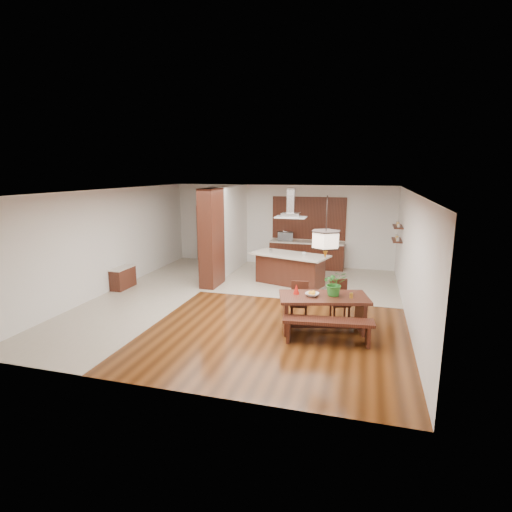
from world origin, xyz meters
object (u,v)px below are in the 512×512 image
(pendant_lantern, at_px, (326,228))
(foliage_plant, at_px, (335,283))
(kitchen_island, at_px, (290,269))
(microwave, at_px, (285,236))
(range_hood, at_px, (291,203))
(dining_table, at_px, (323,305))
(dining_chair_right, at_px, (340,301))
(fruit_bowl, at_px, (312,294))
(dining_bench, at_px, (328,331))
(dining_chair_left, at_px, (299,302))
(island_cup, at_px, (304,254))
(hallway_console, at_px, (123,278))

(pendant_lantern, xyz_separation_m, foliage_plant, (0.21, 0.08, -1.20))
(kitchen_island, relative_size, microwave, 4.63)
(range_hood, bearing_deg, dining_table, -67.82)
(dining_chair_right, bearing_deg, foliage_plant, -118.99)
(foliage_plant, bearing_deg, fruit_bowl, -160.29)
(dining_bench, distance_m, microwave, 6.68)
(dining_bench, bearing_deg, fruit_bowl, 125.33)
(dining_table, xyz_separation_m, dining_chair_left, (-0.60, 0.43, -0.12))
(dining_chair_right, height_order, kitchen_island, kitchen_island)
(dining_chair_right, distance_m, microwave, 5.48)
(island_cup, xyz_separation_m, microwave, (-1.05, 2.35, 0.10))
(dining_chair_left, bearing_deg, hallway_console, 161.79)
(foliage_plant, distance_m, kitchen_island, 3.68)
(hallway_console, xyz_separation_m, dining_bench, (6.17, -2.26, -0.06))
(microwave, bearing_deg, kitchen_island, -86.61)
(dining_bench, xyz_separation_m, dining_chair_left, (-0.77, 1.09, 0.20))
(hallway_console, distance_m, microwave, 5.73)
(fruit_bowl, bearing_deg, microwave, 107.03)
(hallway_console, relative_size, island_cup, 7.47)
(dining_table, distance_m, dining_bench, 0.75)
(hallway_console, distance_m, foliage_plant, 6.44)
(dining_chair_right, bearing_deg, hallway_console, 151.86)
(hallway_console, relative_size, dining_bench, 0.49)
(dining_table, relative_size, dining_chair_left, 2.28)
(foliage_plant, height_order, microwave, foliage_plant)
(kitchen_island, bearing_deg, foliage_plant, -46.90)
(island_cup, bearing_deg, microwave, 114.02)
(fruit_bowl, height_order, island_cup, island_cup)
(dining_bench, relative_size, foliage_plant, 3.30)
(dining_bench, height_order, fruit_bowl, fruit_bowl)
(dining_chair_left, bearing_deg, range_hood, 98.85)
(dining_chair_right, distance_m, pendant_lantern, 1.92)
(dining_table, xyz_separation_m, pendant_lantern, (-0.00, 0.00, 1.67))
(dining_bench, bearing_deg, microwave, 108.94)
(dining_chair_left, distance_m, island_cup, 2.90)
(microwave, bearing_deg, dining_bench, -82.80)
(fruit_bowl, distance_m, microwave, 5.96)
(hallway_console, xyz_separation_m, foliage_plant, (6.21, -1.52, 0.73))
(dining_bench, distance_m, kitchen_island, 4.31)
(dining_chair_right, height_order, pendant_lantern, pendant_lantern)
(fruit_bowl, bearing_deg, dining_chair_right, 53.91)
(foliage_plant, height_order, kitchen_island, foliage_plant)
(hallway_console, relative_size, pendant_lantern, 0.67)
(microwave, bearing_deg, dining_table, -82.30)
(hallway_console, distance_m, island_cup, 5.38)
(dining_chair_left, height_order, foliage_plant, foliage_plant)
(dining_chair_right, height_order, fruit_bowl, dining_chair_right)
(range_hood, height_order, island_cup, range_hood)
(dining_chair_left, bearing_deg, dining_bench, -60.87)
(dining_table, relative_size, range_hood, 2.27)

